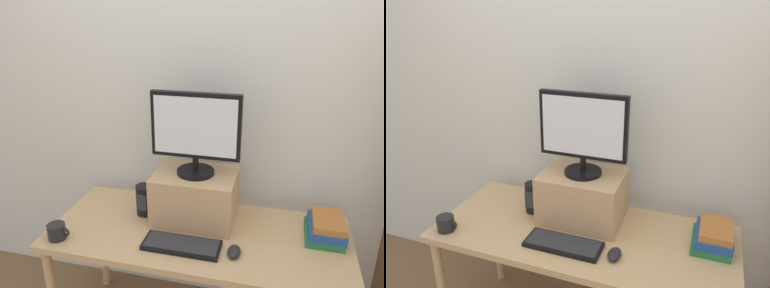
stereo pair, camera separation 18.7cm
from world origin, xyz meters
TOP-DOWN VIEW (x-y plane):
  - back_wall at (0.00, 0.46)m, footprint 7.00×0.08m
  - desk at (0.00, 0.00)m, footprint 1.57×0.68m
  - riser_box at (-0.05, 0.13)m, footprint 0.44×0.33m
  - computer_monitor at (-0.05, 0.13)m, footprint 0.47×0.20m
  - keyboard at (-0.05, -0.15)m, footprint 0.39×0.15m
  - computer_mouse at (0.21, -0.15)m, footprint 0.06×0.10m
  - book_stack at (0.64, 0.11)m, footprint 0.19×0.25m
  - coffee_mug at (-0.68, -0.24)m, footprint 0.12×0.09m
  - desk_speaker at (-0.34, 0.10)m, footprint 0.09×0.10m

SIDE VIEW (x-z plane):
  - desk at x=0.00m, z-range 0.30..1.04m
  - keyboard at x=-0.05m, z-range 0.74..0.77m
  - computer_mouse at x=0.21m, z-range 0.74..0.78m
  - coffee_mug at x=-0.68m, z-range 0.74..0.82m
  - book_stack at x=0.64m, z-range 0.74..0.86m
  - desk_speaker at x=-0.34m, z-range 0.74..0.92m
  - riser_box at x=-0.05m, z-range 0.74..1.02m
  - computer_monitor at x=-0.05m, z-range 1.04..1.48m
  - back_wall at x=0.00m, z-range 0.00..2.60m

